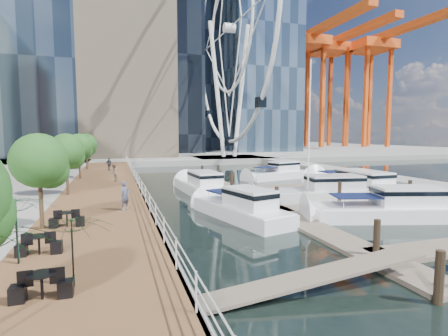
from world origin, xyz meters
TOP-DOWN VIEW (x-y plane):
  - ground at (0.00, 0.00)m, footprint 520.00×520.00m
  - boardwalk at (-9.00, 15.00)m, footprint 6.00×60.00m
  - seawall at (-6.00, 15.00)m, footprint 0.25×60.00m
  - land_far at (0.00, 102.00)m, footprint 200.00×114.00m
  - breakwater at (20.00, 20.00)m, footprint 4.00×60.00m
  - pier at (14.00, 52.00)m, footprint 14.00×12.00m
  - railing at (-6.10, 15.00)m, footprint 0.10×60.00m
  - floating_docks at (7.97, 9.98)m, footprint 16.00×34.00m
  - ferris_wheel at (14.00, 52.00)m, footprint 5.80×45.60m
  - port_cranes at (67.67, 95.67)m, footprint 40.00×52.00m
  - street_trees at (-11.40, 14.00)m, footprint 2.60×42.60m
  - cafe_tables at (-10.40, -2.00)m, footprint 2.50×13.70m
  - yacht_foreground at (9.08, 3.75)m, footprint 11.46×5.89m
  - pedestrian_near at (-7.45, 7.09)m, footprint 0.76×0.73m
  - pedestrian_mid at (-8.07, 20.62)m, footprint 0.77×0.92m
  - pedestrian_far at (-8.62, 31.46)m, footprint 0.99×0.91m
  - moored_yachts at (8.04, 11.44)m, footprint 18.73×33.87m
  - cafe_seating at (-10.60, -3.71)m, footprint 4.90×8.51m

SIDE VIEW (x-z plane):
  - ground at x=0.00m, z-range 0.00..0.00m
  - yacht_foreground at x=9.08m, z-range -1.07..1.07m
  - moored_yachts at x=8.04m, z-range -5.75..5.75m
  - floating_docks at x=7.97m, z-range -0.81..1.79m
  - boardwalk at x=-9.00m, z-range 0.00..1.00m
  - seawall at x=-6.00m, z-range 0.00..1.00m
  - land_far at x=0.00m, z-range 0.00..1.00m
  - breakwater at x=20.00m, z-range 0.00..1.00m
  - pier at x=14.00m, z-range 0.00..1.00m
  - cafe_tables at x=-10.40m, z-range 1.00..1.74m
  - railing at x=-6.10m, z-range 1.00..2.05m
  - pedestrian_far at x=-8.62m, z-range 1.00..2.63m
  - pedestrian_mid at x=-8.07m, z-range 1.00..2.69m
  - pedestrian_near at x=-7.45m, z-range 1.00..2.75m
  - cafe_seating at x=-10.60m, z-range 0.90..3.56m
  - street_trees at x=-11.40m, z-range 1.99..6.59m
  - port_cranes at x=67.67m, z-range 1.00..39.00m
  - ferris_wheel at x=14.00m, z-range 2.02..49.82m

